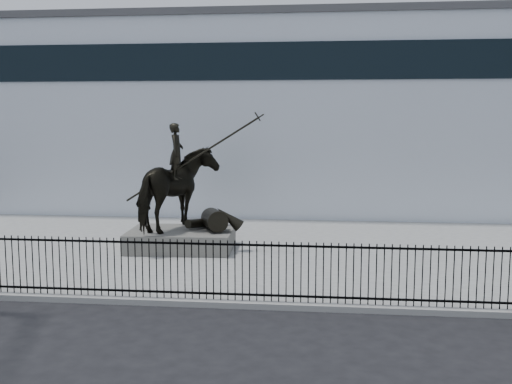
# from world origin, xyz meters

# --- Properties ---
(ground) EXTENTS (120.00, 120.00, 0.00)m
(ground) POSITION_xyz_m (0.00, 0.00, 0.00)
(ground) COLOR black
(ground) RESTS_ON ground
(plaza) EXTENTS (30.00, 12.00, 0.15)m
(plaza) POSITION_xyz_m (0.00, 7.00, 0.07)
(plaza) COLOR gray
(plaza) RESTS_ON ground
(building) EXTENTS (44.00, 14.00, 9.00)m
(building) POSITION_xyz_m (0.00, 20.00, 4.50)
(building) COLOR silver
(building) RESTS_ON ground
(picket_fence) EXTENTS (22.10, 0.10, 1.50)m
(picket_fence) POSITION_xyz_m (0.00, 1.25, 0.90)
(picket_fence) COLOR black
(picket_fence) RESTS_ON plaza
(statue_plinth) EXTENTS (3.62, 2.57, 0.66)m
(statue_plinth) POSITION_xyz_m (-3.05, 6.72, 0.48)
(statue_plinth) COLOR #54524D
(statue_plinth) RESTS_ON plaza
(equestrian_statue) EXTENTS (4.51, 2.89, 3.82)m
(equestrian_statue) POSITION_xyz_m (-2.98, 6.72, 2.19)
(equestrian_statue) COLOR black
(equestrian_statue) RESTS_ON statue_plinth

